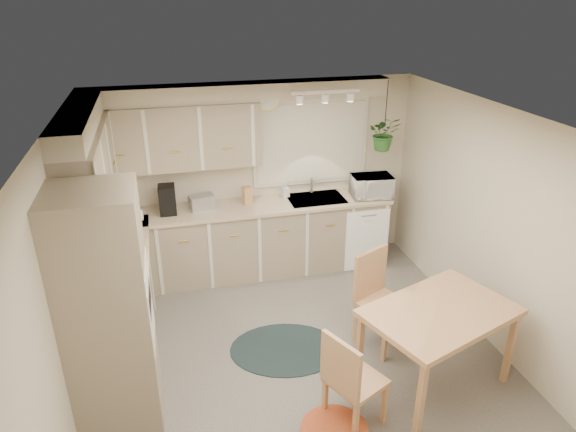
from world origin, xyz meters
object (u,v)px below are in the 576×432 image
object	(u,v)px
chair_back	(385,302)
microwave	(372,184)
chair_left	(356,378)
dining_table	(435,347)
braided_rug	(286,349)

from	to	relation	value
chair_back	microwave	distance (m)	1.86
chair_left	chair_back	xyz separation A→B (m)	(0.66, 0.92, 0.04)
dining_table	chair_back	distance (m)	0.70
dining_table	microwave	bearing A→B (deg)	82.59
dining_table	braided_rug	bearing A→B (deg)	146.65
chair_left	braided_rug	size ratio (longest dim) A/B	0.81
dining_table	braided_rug	size ratio (longest dim) A/B	1.13
chair_back	braided_rug	xyz separation A→B (m)	(-1.00, 0.14, -0.50)
chair_left	braided_rug	world-z (taller)	chair_left
chair_left	braided_rug	bearing A→B (deg)	172.15
braided_rug	chair_left	bearing A→B (deg)	-72.15
chair_left	microwave	xyz separation A→B (m)	(1.17, 2.60, 0.65)
chair_left	braided_rug	distance (m)	1.20
chair_left	microwave	world-z (taller)	microwave
chair_back	chair_left	bearing A→B (deg)	28.63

